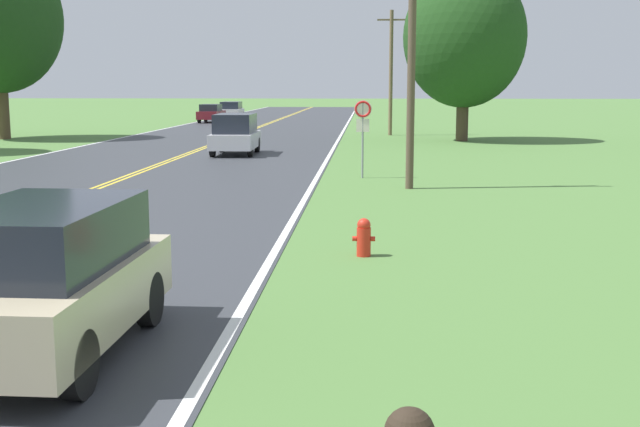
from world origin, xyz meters
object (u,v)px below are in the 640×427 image
traffic_sign (363,119)px  car_maroon_sedan_mid_far (211,113)px  car_white_van_receding (231,110)px  tree_right_cluster (464,37)px  car_champagne_suv_nearest (43,277)px  car_silver_suv_mid_near (235,133)px  fire_hydrant (364,237)px

traffic_sign → car_maroon_sedan_mid_far: 43.10m
car_maroon_sedan_mid_far → car_white_van_receding: car_white_van_receding is taller
traffic_sign → car_white_van_receding: size_ratio=0.57×
car_maroon_sedan_mid_far → tree_right_cluster: bearing=-138.1°
tree_right_cluster → car_champagne_suv_nearest: (-9.06, -37.50, -4.88)m
tree_right_cluster → car_silver_suv_mid_near: (-11.41, -9.88, -4.85)m
tree_right_cluster → car_silver_suv_mid_near: size_ratio=2.32×
car_maroon_sedan_mid_far → car_white_van_receding: 7.45m
fire_hydrant → car_silver_suv_mid_near: bearing=105.4°
traffic_sign → car_silver_suv_mid_near: traffic_sign is taller
car_silver_suv_mid_near → car_white_van_receding: car_silver_suv_mid_near is taller
car_maroon_sedan_mid_far → traffic_sign: bearing=-160.7°
fire_hydrant → traffic_sign: 12.83m
traffic_sign → car_silver_suv_mid_near: 10.91m
car_maroon_sedan_mid_far → car_white_van_receding: bearing=-2.2°
fire_hydrant → tree_right_cluster: 32.65m
car_champagne_suv_nearest → car_white_van_receding: car_champagne_suv_nearest is taller
fire_hydrant → car_maroon_sedan_mid_far: 55.37m
fire_hydrant → car_white_van_receding: bearing=101.9°
car_silver_suv_mid_near → car_maroon_sedan_mid_far: 32.71m
tree_right_cluster → car_maroon_sedan_mid_far: (-18.78, 21.99, -5.02)m
car_champagne_suv_nearest → fire_hydrant: bearing=148.5°
fire_hydrant → car_silver_suv_mid_near: size_ratio=0.17×
car_silver_suv_mid_near → car_white_van_receding: bearing=-171.3°
fire_hydrant → car_champagne_suv_nearest: bearing=-122.4°
car_champagne_suv_nearest → car_silver_suv_mid_near: car_silver_suv_mid_near is taller
car_champagne_suv_nearest → car_silver_suv_mid_near: size_ratio=0.96×
car_champagne_suv_nearest → car_white_van_receding: (-9.25, 66.92, -0.08)m
fire_hydrant → car_silver_suv_mid_near: 22.67m
car_maroon_sedan_mid_far → car_white_van_receding: (0.47, 7.43, 0.06)m
tree_right_cluster → car_maroon_sedan_mid_far: tree_right_cluster is taller
car_silver_suv_mid_near → car_white_van_receding: (-6.91, 39.30, -0.11)m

